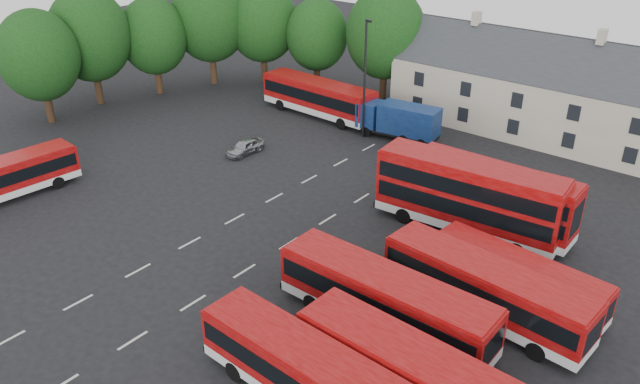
{
  "coord_description": "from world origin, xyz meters",
  "views": [
    {
      "loc": [
        28.05,
        -23.15,
        21.4
      ],
      "look_at": [
        4.69,
        5.55,
        2.2
      ],
      "focal_mm": 35.0,
      "sensor_mm": 36.0,
      "label": 1
    }
  ],
  "objects_px": {
    "bus_row_a": "(308,371)",
    "lamppost": "(365,77)",
    "bus_west": "(3,177)",
    "silver_car": "(245,147)",
    "box_truck": "(399,120)",
    "bus_dd_south": "(469,194)"
  },
  "relations": [
    {
      "from": "bus_row_a",
      "to": "lamppost",
      "type": "xyz_separation_m",
      "value": [
        -16.46,
        27.15,
        3.67
      ]
    },
    {
      "from": "bus_west",
      "to": "lamppost",
      "type": "relative_size",
      "value": 1.01
    },
    {
      "from": "bus_row_a",
      "to": "silver_car",
      "type": "relative_size",
      "value": 3.13
    },
    {
      "from": "box_truck",
      "to": "silver_car",
      "type": "bearing_deg",
      "value": -134.69
    },
    {
      "from": "bus_row_a",
      "to": "silver_car",
      "type": "xyz_separation_m",
      "value": [
        -22.05,
        17.89,
        -1.29
      ]
    },
    {
      "from": "bus_dd_south",
      "to": "lamppost",
      "type": "relative_size",
      "value": 1.17
    },
    {
      "from": "bus_dd_south",
      "to": "lamppost",
      "type": "bearing_deg",
      "value": 143.2
    },
    {
      "from": "bus_row_a",
      "to": "bus_west",
      "type": "distance_m",
      "value": 29.7
    },
    {
      "from": "bus_row_a",
      "to": "box_truck",
      "type": "height_order",
      "value": "box_truck"
    },
    {
      "from": "box_truck",
      "to": "silver_car",
      "type": "relative_size",
      "value": 2.09
    },
    {
      "from": "bus_row_a",
      "to": "lamppost",
      "type": "distance_m",
      "value": 31.96
    },
    {
      "from": "silver_car",
      "to": "bus_row_a",
      "type": "bearing_deg",
      "value": -37.56
    },
    {
      "from": "bus_row_a",
      "to": "bus_dd_south",
      "type": "height_order",
      "value": "bus_dd_south"
    },
    {
      "from": "bus_west",
      "to": "lamppost",
      "type": "bearing_deg",
      "value": -22.52
    },
    {
      "from": "silver_car",
      "to": "lamppost",
      "type": "relative_size",
      "value": 0.35
    },
    {
      "from": "bus_dd_south",
      "to": "box_truck",
      "type": "xyz_separation_m",
      "value": [
        -12.15,
        10.79,
        -1.02
      ]
    },
    {
      "from": "silver_car",
      "to": "lamppost",
      "type": "height_order",
      "value": "lamppost"
    },
    {
      "from": "bus_row_a",
      "to": "bus_west",
      "type": "xyz_separation_m",
      "value": [
        -29.68,
        1.16,
        -0.13
      ]
    },
    {
      "from": "bus_dd_south",
      "to": "lamppost",
      "type": "xyz_separation_m",
      "value": [
        -14.8,
        9.11,
        2.76
      ]
    },
    {
      "from": "box_truck",
      "to": "silver_car",
      "type": "xyz_separation_m",
      "value": [
        -8.24,
        -10.95,
        -1.19
      ]
    },
    {
      "from": "box_truck",
      "to": "bus_west",
      "type": "bearing_deg",
      "value": -127.55
    },
    {
      "from": "lamppost",
      "to": "silver_car",
      "type": "bearing_deg",
      "value": -121.12
    }
  ]
}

